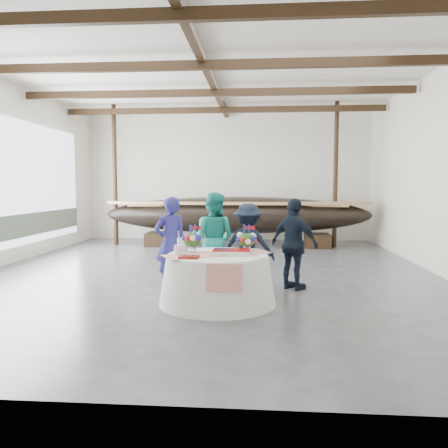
{
  "coord_description": "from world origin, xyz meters",
  "views": [
    {
      "loc": [
        1.1,
        -9.61,
        1.92
      ],
      "look_at": [
        0.45,
        -1.22,
        1.19
      ],
      "focal_mm": 35.0,
      "sensor_mm": 36.0,
      "label": 1
    }
  ],
  "objects": [
    {
      "name": "floor",
      "position": [
        0.0,
        0.0,
        0.0
      ],
      "size": [
        10.0,
        12.0,
        0.01
      ],
      "primitive_type": "cube",
      "color": "#3D3D42",
      "rests_on": "ground"
    },
    {
      "name": "wall_back",
      "position": [
        0.0,
        6.0,
        2.25
      ],
      "size": [
        10.0,
        0.02,
        4.5
      ],
      "primitive_type": "cube",
      "color": "silver",
      "rests_on": "ground"
    },
    {
      "name": "wall_front",
      "position": [
        0.0,
        -6.0,
        2.25
      ],
      "size": [
        10.0,
        0.02,
        4.5
      ],
      "primitive_type": "cube",
      "color": "silver",
      "rests_on": "ground"
    },
    {
      "name": "wall_right",
      "position": [
        5.0,
        0.0,
        2.25
      ],
      "size": [
        0.02,
        12.0,
        4.5
      ],
      "primitive_type": "cube",
      "color": "silver",
      "rests_on": "ground"
    },
    {
      "name": "ceiling",
      "position": [
        0.0,
        0.0,
        4.5
      ],
      "size": [
        10.0,
        12.0,
        0.01
      ],
      "primitive_type": "cube",
      "color": "white",
      "rests_on": "wall_back"
    },
    {
      "name": "pavilion_structure",
      "position": [
        0.0,
        0.74,
        4.0
      ],
      "size": [
        9.8,
        11.76,
        4.5
      ],
      "color": "black",
      "rests_on": "ground"
    },
    {
      "name": "open_bay",
      "position": [
        -4.95,
        1.0,
        1.83
      ],
      "size": [
        0.03,
        7.0,
        3.2
      ],
      "color": "silver",
      "rests_on": "ground"
    },
    {
      "name": "longboat_display",
      "position": [
        0.44,
        4.21,
        1.01
      ],
      "size": [
        8.46,
        1.69,
        1.59
      ],
      "color": "black",
      "rests_on": "ground"
    },
    {
      "name": "banquet_table",
      "position": [
        0.45,
        -2.62,
        0.41
      ],
      "size": [
        1.9,
        1.9,
        0.82
      ],
      "color": "silver",
      "rests_on": "ground"
    },
    {
      "name": "tabletop_items",
      "position": [
        0.43,
        -2.46,
        0.96
      ],
      "size": [
        1.8,
        1.34,
        0.4
      ],
      "color": "red",
      "rests_on": "banquet_table"
    },
    {
      "name": "guest_woman_blue",
      "position": [
        -0.53,
        -1.58,
        0.86
      ],
      "size": [
        0.75,
        0.69,
        1.72
      ],
      "primitive_type": "imported",
      "rotation": [
        0.0,
        0.0,
        3.72
      ],
      "color": "navy",
      "rests_on": "ground"
    },
    {
      "name": "guest_woman_teal",
      "position": [
        0.24,
        -1.22,
        0.9
      ],
      "size": [
        1.02,
        0.88,
        1.8
      ],
      "primitive_type": "imported",
      "rotation": [
        0.0,
        0.0,
        2.89
      ],
      "color": "teal",
      "rests_on": "ground"
    },
    {
      "name": "guest_man_left",
      "position": [
        0.92,
        -1.27,
        0.79
      ],
      "size": [
        1.12,
        0.78,
        1.59
      ],
      "primitive_type": "imported",
      "rotation": [
        0.0,
        0.0,
        2.94
      ],
      "color": "black",
      "rests_on": "ground"
    },
    {
      "name": "guest_man_right",
      "position": [
        1.78,
        -1.54,
        0.85
      ],
      "size": [
        1.03,
        0.96,
        1.7
      ],
      "primitive_type": "imported",
      "rotation": [
        0.0,
        0.0,
        2.45
      ],
      "color": "black",
      "rests_on": "ground"
    }
  ]
}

